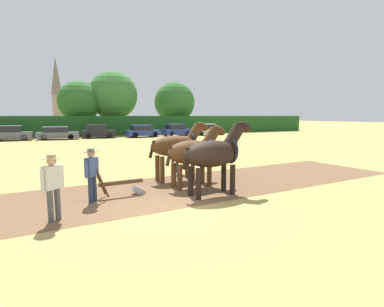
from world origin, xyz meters
The scene contains 20 objects.
ground_plane centered at (0.00, 0.00, 0.00)m, with size 240.00×240.00×0.00m, color #A88E4C.
plowed_furrow_strip centered at (-2.16, 1.80, 0.00)m, with size 26.05×4.41×0.01m, color brown.
hedgerow centered at (0.00, 32.83, 1.30)m, with size 74.54×1.80×2.60m, color #1E511E.
tree_center centered at (1.14, 36.24, 4.53)m, with size 5.66×5.66×7.37m.
tree_center_right centered at (5.74, 36.37, 5.53)m, with size 6.90×6.90×8.99m.
tree_right centered at (15.48, 36.89, 4.74)m, with size 6.40×6.40×7.94m.
church_spire centered at (-0.37, 76.17, 9.09)m, with size 2.67×2.67×17.36m.
draft_horse_lead_left centered at (1.95, 0.72, 1.39)m, with size 2.79×1.05×2.51m.
draft_horse_lead_right centered at (1.85, 2.07, 1.30)m, with size 2.61×1.04×2.33m.
draft_horse_trail_left centered at (1.77, 3.43, 1.40)m, with size 2.79×1.02×2.44m.
plow centered at (-0.77, 1.90, 0.32)m, with size 1.69×0.49×1.13m.
farmer_at_plow centered at (-1.84, 1.60, 0.95)m, with size 0.45×0.52×1.64m.
farmer_beside_team centered at (2.26, 4.93, 1.03)m, with size 0.48×0.56×1.75m.
farmer_onlooker_left centered at (-2.93, 0.26, 0.98)m, with size 0.53×0.46×1.68m.
parked_car_center_left centered at (-6.53, 29.35, 0.76)m, with size 4.14×2.00×1.60m.
parked_car_center centered at (-1.99, 28.83, 0.69)m, with size 4.58×2.41×1.43m.
parked_car_center_right centered at (2.46, 29.24, 0.76)m, with size 4.02×2.29×1.60m.
parked_car_right centered at (7.63, 28.37, 0.72)m, with size 4.17×1.97×1.49m.
parked_car_far_right centered at (12.37, 28.91, 0.74)m, with size 4.02×2.33×1.55m.
parked_car_end_right centered at (16.65, 28.37, 0.74)m, with size 4.10×1.80×1.53m.
Camera 1 is at (-2.98, -7.75, 2.61)m, focal length 28.00 mm.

